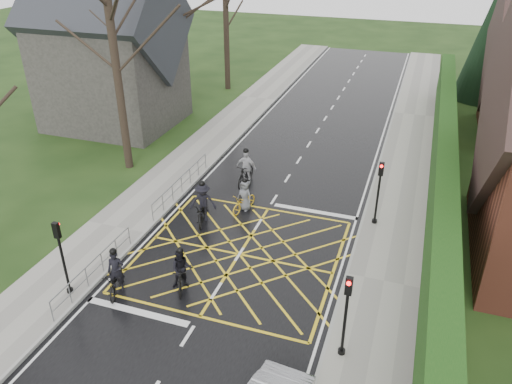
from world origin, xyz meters
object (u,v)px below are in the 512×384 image
Objects in this scene: cyclist_front at (246,171)px; cyclist_lead at (244,199)px; cyclist_mid at (203,206)px; cyclist_rear at (116,277)px; cyclist_back at (181,273)px.

cyclist_lead is (0.88, -2.62, -0.17)m from cyclist_front.
cyclist_mid is at bearing -95.71° from cyclist_front.
cyclist_front is at bearing 64.19° from cyclist_mid.
cyclist_rear is at bearing -93.02° from cyclist_lead.
cyclist_lead is (0.26, 6.26, -0.10)m from cyclist_back.
cyclist_rear is 1.10× the size of cyclist_back.
cyclist_rear reaches higher than cyclist_lead.
cyclist_front reaches higher than cyclist_back.
cyclist_rear is at bearing -179.11° from cyclist_back.
cyclist_rear is 0.98× the size of cyclist_front.
cyclist_front is at bearing 124.67° from cyclist_lead.
cyclist_front reaches higher than cyclist_lead.
cyclist_lead is (1.50, 1.54, -0.17)m from cyclist_mid.
cyclist_mid is at bearing 58.49° from cyclist_rear.
cyclist_rear is 5.78m from cyclist_mid.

